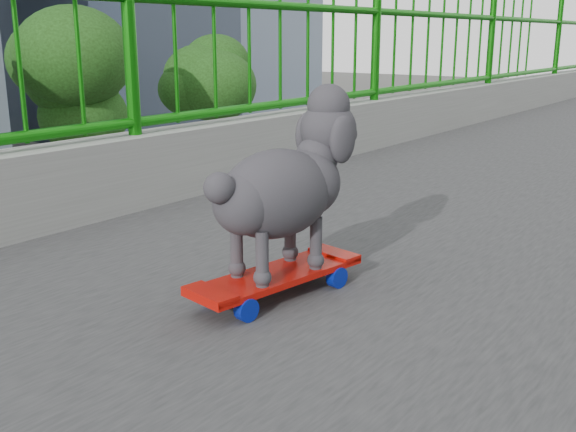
{
  "coord_description": "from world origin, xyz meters",
  "views": [
    {
      "loc": [
        0.8,
        0.13,
        7.7
      ],
      "look_at": [
        -0.27,
        1.56,
        7.22
      ],
      "focal_mm": 42.0,
      "sensor_mm": 36.0,
      "label": 1
    }
  ],
  "objects_px": {
    "skateboard": "(277,278)",
    "poodle": "(285,184)",
    "car_1": "(233,334)",
    "car_2": "(208,279)",
    "car_6": "(233,333)"
  },
  "relations": [
    {
      "from": "poodle",
      "to": "car_6",
      "type": "bearing_deg",
      "value": 141.65
    },
    {
      "from": "skateboard",
      "to": "poodle",
      "type": "distance_m",
      "value": 0.26
    },
    {
      "from": "skateboard",
      "to": "car_6",
      "type": "xyz_separation_m",
      "value": [
        -8.93,
        9.77,
        -6.26
      ]
    },
    {
      "from": "skateboard",
      "to": "car_6",
      "type": "relative_size",
      "value": 0.1
    },
    {
      "from": "car_2",
      "to": "poodle",
      "type": "bearing_deg",
      "value": 134.75
    },
    {
      "from": "car_2",
      "to": "car_6",
      "type": "xyz_separation_m",
      "value": [
        3.2,
        -2.5,
        0.06
      ]
    },
    {
      "from": "skateboard",
      "to": "car_1",
      "type": "xyz_separation_m",
      "value": [
        -8.93,
        9.74,
        -6.27
      ]
    },
    {
      "from": "skateboard",
      "to": "car_6",
      "type": "distance_m",
      "value": 14.64
    },
    {
      "from": "skateboard",
      "to": "car_6",
      "type": "height_order",
      "value": "skateboard"
    },
    {
      "from": "poodle",
      "to": "car_2",
      "type": "bearing_deg",
      "value": 143.88
    },
    {
      "from": "skateboard",
      "to": "car_2",
      "type": "distance_m",
      "value": 18.37
    },
    {
      "from": "car_1",
      "to": "car_2",
      "type": "xyz_separation_m",
      "value": [
        -3.2,
        2.53,
        -0.05
      ]
    },
    {
      "from": "car_2",
      "to": "car_1",
      "type": "bearing_deg",
      "value": 141.7
    },
    {
      "from": "poodle",
      "to": "car_1",
      "type": "bearing_deg",
      "value": 141.73
    },
    {
      "from": "car_6",
      "to": "skateboard",
      "type": "bearing_deg",
      "value": -47.58
    }
  ]
}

